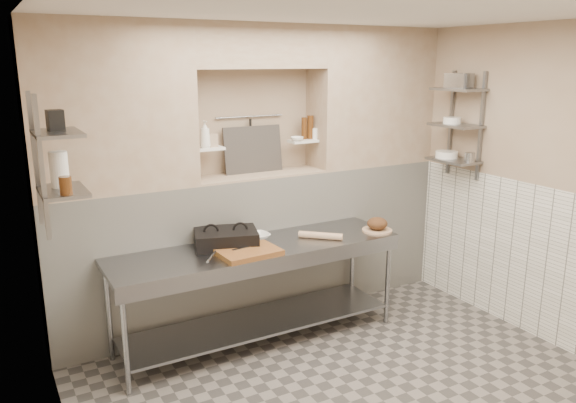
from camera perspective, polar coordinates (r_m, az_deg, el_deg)
wall_left at (r=3.19m, az=-22.74°, el=-6.67°), size 0.10×3.90×2.80m
wall_right at (r=5.40m, az=25.84°, el=1.25°), size 0.10×3.90×2.80m
wall_back at (r=5.61m, az=-4.20°, el=3.07°), size 4.00×0.10×2.80m
backwall_lower at (r=5.57m, az=-2.97°, el=-4.44°), size 4.00×0.40×1.40m
alcove_sill at (r=5.39m, az=-3.07°, el=2.73°), size 1.30×0.40×0.02m
backwall_pillar_left at (r=4.86m, az=-17.52°, el=9.09°), size 1.35×0.40×1.40m
backwall_pillar_right at (r=5.99m, az=8.48°, el=10.42°), size 1.35×0.40×1.40m
backwall_header at (r=5.28m, az=-3.25°, el=15.49°), size 1.30×0.40×0.40m
wainscot_left at (r=3.50m, az=-20.59°, el=-17.34°), size 0.02×3.90×1.40m
wainscot_right at (r=5.54m, az=24.70°, el=-5.89°), size 0.02×3.90×1.40m
alcove_shelf_left at (r=5.14m, az=-8.14°, el=5.34°), size 0.28×0.16×0.02m
alcove_shelf_right at (r=5.57m, az=1.54°, el=6.16°), size 0.28×0.16×0.02m
utensil_rail at (r=5.46m, az=-3.94°, el=8.61°), size 0.70×0.02×0.02m
hanging_steel at (r=5.46m, az=-3.82°, el=6.81°), size 0.02×0.02×0.30m
splash_panel at (r=5.44m, az=-3.57°, el=5.29°), size 0.60×0.08×0.45m
shelf_rail_left_a at (r=4.31m, az=-24.29°, el=3.90°), size 0.03×0.03×0.95m
shelf_rail_left_b at (r=3.92m, az=-23.73°, el=3.03°), size 0.03×0.03×0.95m
wall_shelf_left_lower at (r=4.17m, az=-21.91°, el=1.00°), size 0.30×0.50×0.02m
wall_shelf_left_upper at (r=4.10m, az=-22.42°, el=6.44°), size 0.30×0.50×0.03m
shelf_rail_right_a at (r=6.07m, az=16.22°, el=7.69°), size 0.03×0.03×1.05m
shelf_rail_right_b at (r=5.80m, az=19.03°, el=7.20°), size 0.03×0.03×1.05m
wall_shelf_right_lower at (r=5.88m, az=16.43°, el=4.04°), size 0.30×0.50×0.02m
wall_shelf_right_mid at (r=5.83m, az=16.67°, el=7.42°), size 0.30×0.50×0.02m
wall_shelf_right_upper at (r=5.81m, az=16.92°, el=10.85°), size 0.30×0.50×0.03m
prep_table at (r=4.99m, az=-3.05°, el=-7.40°), size 2.60×0.70×0.90m
panini_press at (r=4.91m, az=-6.32°, el=-3.75°), size 0.62×0.53×0.15m
cutting_board at (r=4.70m, az=-4.01°, el=-5.16°), size 0.52×0.38×0.04m
knife_blade at (r=4.74m, az=-4.39°, el=-4.68°), size 0.24×0.05×0.01m
tongs at (r=4.53m, az=-7.78°, el=-5.58°), size 0.16×0.21×0.02m
mixing_bowl at (r=5.10m, az=-3.13°, el=-3.55°), size 0.23×0.23×0.05m
rolling_pin at (r=5.11m, az=3.33°, el=-3.48°), size 0.34×0.32×0.06m
bread_board at (r=5.40m, az=9.03°, el=-2.90°), size 0.28×0.28×0.02m
bread_loaf at (r=5.38m, az=9.06°, el=-2.22°), size 0.19×0.19×0.12m
bottle_soap at (r=5.08m, az=-8.43°, el=6.76°), size 0.10×0.10×0.24m
jar_alcove at (r=5.14m, az=-7.70°, el=6.18°), size 0.08×0.08×0.12m
bowl_alcove at (r=5.49m, az=0.92°, el=6.38°), size 0.17×0.17×0.04m
condiment_a at (r=5.63m, az=2.28°, el=7.55°), size 0.06×0.06×0.23m
condiment_b at (r=5.61m, az=1.65°, el=7.45°), size 0.05×0.05×0.22m
condiment_c at (r=5.64m, az=2.75°, el=6.91°), size 0.06×0.06×0.11m
jug_left at (r=4.22m, az=-22.22°, el=3.03°), size 0.13×0.13×0.25m
jar_left at (r=3.98m, az=-21.65°, el=1.51°), size 0.08×0.08×0.12m
box_left_upper at (r=4.11m, az=-22.57°, el=7.62°), size 0.11×0.11×0.14m
bowl_right at (r=5.94m, az=15.81°, el=4.62°), size 0.22×0.22×0.07m
canister_right at (r=5.73m, az=17.99°, el=4.28°), size 0.10×0.10×0.10m
bowl_right_mid at (r=5.87m, az=16.33°, el=7.92°), size 0.17×0.17×0.06m
basket_right at (r=5.80m, az=16.99°, el=11.67°), size 0.22×0.25×0.14m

